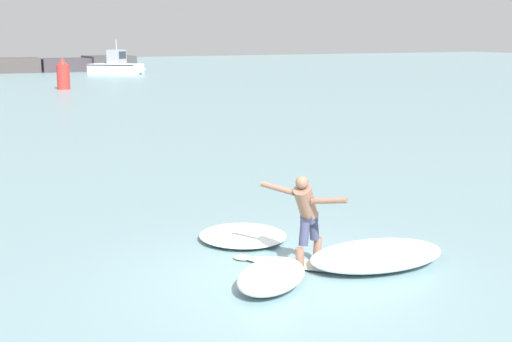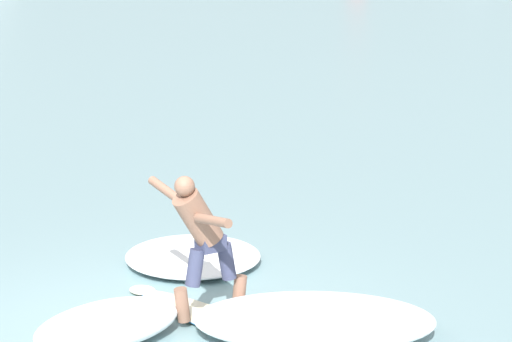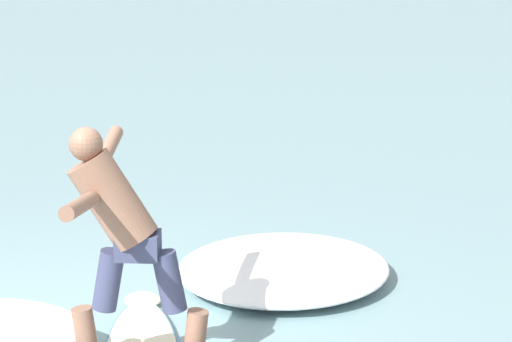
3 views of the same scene
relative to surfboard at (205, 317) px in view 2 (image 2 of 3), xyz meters
name	(u,v)px [view 2 (image 2 of 3)]	position (x,y,z in m)	size (l,w,h in m)	color
ground_plane	(142,329)	(-0.62, -0.25, -0.04)	(200.00, 200.00, 0.00)	#73969C
surfboard	(205,317)	(0.00, 0.00, 0.00)	(1.91, 2.03, 0.21)	beige
surfer	(197,234)	(-0.07, -0.09, 0.90)	(1.04, 1.26, 1.48)	brown
wave_foam_at_tail	(311,320)	(1.04, -0.46, 0.14)	(2.40, 1.47, 0.35)	white
wave_foam_at_nose	(190,256)	(-0.25, 1.81, 0.06)	(1.79, 1.85, 0.19)	white
wave_foam_beside	(104,324)	(-0.95, -0.58, 0.14)	(1.76, 1.72, 0.36)	white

